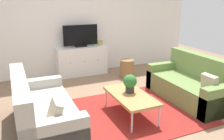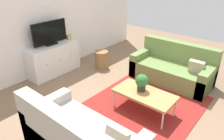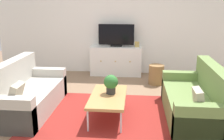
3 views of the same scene
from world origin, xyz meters
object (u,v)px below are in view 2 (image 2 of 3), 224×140
tv_console (54,59)px  potted_plant (142,82)px  coffee_table (144,94)px  flat_screen_tv (50,33)px  couch_right_side (173,69)px  mantel_clock (69,37)px  wicker_basket (102,60)px

tv_console → potted_plant: bearing=-87.3°
coffee_table → potted_plant: potted_plant is taller
flat_screen_tv → tv_console: bearing=-90.0°
couch_right_side → mantel_clock: mantel_clock is taller
couch_right_side → coffee_table: bearing=-175.1°
couch_right_side → coffee_table: couch_right_side is taller
potted_plant → wicker_basket: bearing=63.9°
wicker_basket → tv_console: bearing=145.0°
coffee_table → potted_plant: 0.22m
mantel_clock → flat_screen_tv: bearing=177.8°
tv_console → wicker_basket: 1.18m
potted_plant → mantel_clock: size_ratio=2.39×
coffee_table → couch_right_side: bearing=4.9°
wicker_basket → mantel_clock: bearing=123.6°
coffee_table → wicker_basket: 2.03m
mantel_clock → tv_console: bearing=-180.0°
flat_screen_tv → coffee_table: bearing=-88.2°
couch_right_side → mantel_clock: bearing=112.7°
flat_screen_tv → mantel_clock: (0.51, -0.02, -0.21)m
couch_right_side → flat_screen_tv: flat_screen_tv is taller
flat_screen_tv → mantel_clock: size_ratio=6.75×
potted_plant → mantel_clock: mantel_clock is taller
coffee_table → wicker_basket: bearing=64.1°
flat_screen_tv → wicker_basket: bearing=-35.8°
potted_plant → wicker_basket: size_ratio=0.71×
flat_screen_tv → mantel_clock: flat_screen_tv is taller
tv_console → coffee_table: bearing=-88.2°
couch_right_side → potted_plant: 1.42m
tv_console → wicker_basket: tv_console is taller
coffee_table → tv_console: (-0.08, 2.50, 0.01)m
potted_plant → couch_right_side: bearing=1.2°
couch_right_side → coffee_table: 1.43m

